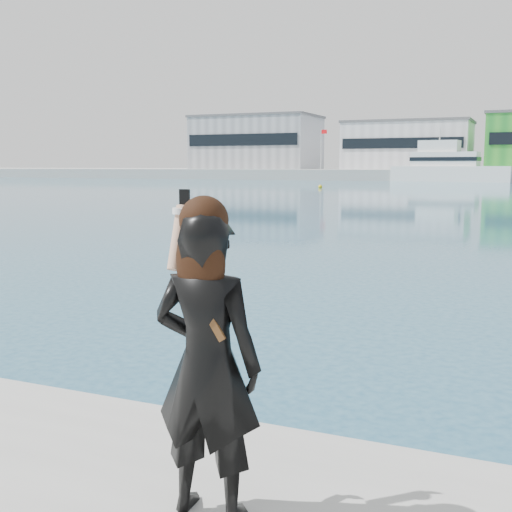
{
  "coord_description": "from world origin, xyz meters",
  "views": [
    {
      "loc": [
        1.58,
        -3.45,
        2.82
      ],
      "look_at": [
        -0.06,
        0.36,
        2.23
      ],
      "focal_mm": 45.0,
      "sensor_mm": 36.0,
      "label": 1
    }
  ],
  "objects": [
    {
      "name": "buoy_far",
      "position": [
        -22.79,
        73.14,
        0.0
      ],
      "size": [
        0.5,
        0.5,
        0.5
      ],
      "primitive_type": "sphere",
      "color": "yellow",
      "rests_on": "ground"
    },
    {
      "name": "motor_yacht",
      "position": [
        -12.14,
        111.77,
        2.59
      ],
      "size": [
        20.16,
        7.12,
        9.22
      ],
      "rotation": [
        0.0,
        0.0,
        -0.08
      ],
      "color": "white",
      "rests_on": "ground"
    },
    {
      "name": "woman",
      "position": [
        -0.06,
        -0.34,
        1.75
      ],
      "size": [
        0.66,
        0.45,
        1.88
      ],
      "rotation": [
        0.0,
        0.0,
        3.18
      ],
      "color": "black",
      "rests_on": "near_quay"
    },
    {
      "name": "warehouse_white",
      "position": [
        -22.0,
        127.98,
        6.76
      ],
      "size": [
        24.48,
        15.35,
        9.5
      ],
      "color": "silver",
      "rests_on": "far_quay"
    },
    {
      "name": "warehouse_grey_left",
      "position": [
        -55.0,
        127.98,
        7.76
      ],
      "size": [
        26.52,
        16.36,
        11.5
      ],
      "color": "gray",
      "rests_on": "far_quay"
    },
    {
      "name": "flagpole_left",
      "position": [
        -37.91,
        121.0,
        6.54
      ],
      "size": [
        1.28,
        0.16,
        8.0
      ],
      "color": "silver",
      "rests_on": "far_quay"
    }
  ]
}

